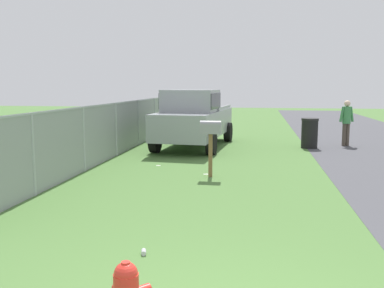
{
  "coord_description": "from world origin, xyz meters",
  "views": [
    {
      "loc": [
        -3.32,
        -0.24,
        2.24
      ],
      "look_at": [
        4.41,
        0.98,
        1.15
      ],
      "focal_mm": 39.41,
      "sensor_mm": 36.0,
      "label": 1
    }
  ],
  "objects_px": {
    "pedestrian": "(347,120)",
    "trash_bin": "(310,133)",
    "mailbox": "(211,132)",
    "pickup_truck": "(194,117)"
  },
  "relations": [
    {
      "from": "mailbox",
      "to": "trash_bin",
      "type": "relative_size",
      "value": 1.29
    },
    {
      "from": "mailbox",
      "to": "pedestrian",
      "type": "bearing_deg",
      "value": -34.32
    },
    {
      "from": "mailbox",
      "to": "trash_bin",
      "type": "bearing_deg",
      "value": -27.82
    },
    {
      "from": "pickup_truck",
      "to": "trash_bin",
      "type": "relative_size",
      "value": 5.03
    },
    {
      "from": "trash_bin",
      "to": "pedestrian",
      "type": "relative_size",
      "value": 0.63
    },
    {
      "from": "mailbox",
      "to": "pedestrian",
      "type": "xyz_separation_m",
      "value": [
        6.16,
        -4.38,
        -0.13
      ]
    },
    {
      "from": "pedestrian",
      "to": "trash_bin",
      "type": "bearing_deg",
      "value": 98.73
    },
    {
      "from": "mailbox",
      "to": "trash_bin",
      "type": "height_order",
      "value": "mailbox"
    },
    {
      "from": "mailbox",
      "to": "pedestrian",
      "type": "distance_m",
      "value": 7.56
    },
    {
      "from": "trash_bin",
      "to": "pedestrian",
      "type": "xyz_separation_m",
      "value": [
        0.77,
        -1.4,
        0.44
      ]
    }
  ]
}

